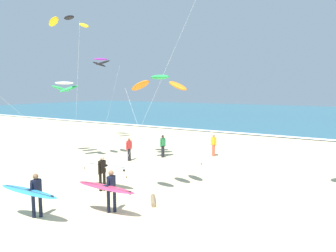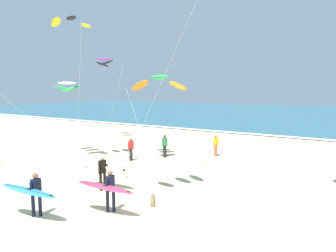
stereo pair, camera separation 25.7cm
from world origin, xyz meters
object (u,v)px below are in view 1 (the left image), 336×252
object	(u,v)px
surfer_third	(104,168)
kite_arc_violet_near	(101,62)
surfer_trailing	(32,192)
kite_arc_ivory_distant	(64,87)
kite_arc_emerald_close	(160,83)
driftwood_log	(153,200)
bystander_red_top	(129,149)
kite_arc_charcoal_mid	(69,22)
bystander_green_top	(163,146)
bystander_yellow_top	(214,145)
surfer_lead	(109,188)

from	to	relation	value
surfer_third	kite_arc_violet_near	xyz separation A→B (m)	(-10.91, 11.49, 6.28)
surfer_trailing	kite_arc_ivory_distant	distance (m)	11.95
kite_arc_emerald_close	driftwood_log	size ratio (longest dim) A/B	4.73
bystander_red_top	kite_arc_violet_near	bearing A→B (deg)	143.13
bystander_red_top	kite_arc_charcoal_mid	bearing A→B (deg)	-137.78
bystander_green_top	surfer_third	bearing A→B (deg)	-79.02
kite_arc_charcoal_mid	bystander_red_top	distance (m)	8.93
surfer_third	bystander_red_top	xyz separation A→B (m)	(-2.82, 5.43, -0.24)
kite_arc_ivory_distant	bystander_red_top	bearing A→B (deg)	13.80
surfer_third	kite_arc_charcoal_mid	size ratio (longest dim) A/B	0.26
bystander_yellow_top	driftwood_log	distance (m)	10.11
kite_arc_emerald_close	surfer_trailing	bearing A→B (deg)	-117.65
surfer_lead	kite_arc_charcoal_mid	world-z (taller)	kite_arc_charcoal_mid
kite_arc_charcoal_mid	bystander_yellow_top	size ratio (longest dim) A/B	5.88
kite_arc_charcoal_mid	bystander_yellow_top	distance (m)	12.67
kite_arc_charcoal_mid	kite_arc_ivory_distant	distance (m)	4.70
surfer_lead	bystander_red_top	xyz separation A→B (m)	(-5.02, 7.56, -0.24)
kite_arc_violet_near	bystander_red_top	distance (m)	12.03
surfer_third	bystander_yellow_top	size ratio (longest dim) A/B	1.53
surfer_third	kite_arc_emerald_close	size ratio (longest dim) A/B	0.44
kite_arc_ivory_distant	bystander_yellow_top	bearing A→B (deg)	31.30
surfer_trailing	bystander_green_top	size ratio (longest dim) A/B	1.64
surfer_third	bystander_green_top	distance (m)	7.68
surfer_lead	bystander_red_top	world-z (taller)	surfer_lead
surfer_lead	bystander_green_top	world-z (taller)	surfer_lead
surfer_third	bystander_red_top	size ratio (longest dim) A/B	1.53
kite_arc_charcoal_mid	kite_arc_violet_near	bearing A→B (deg)	122.62
kite_arc_charcoal_mid	bystander_green_top	world-z (taller)	kite_arc_charcoal_mid
surfer_lead	kite_arc_emerald_close	xyz separation A→B (m)	(0.44, 2.97, 4.07)
kite_arc_emerald_close	bystander_red_top	world-z (taller)	kite_arc_emerald_close
kite_arc_charcoal_mid	surfer_lead	bearing A→B (deg)	-33.81
surfer_trailing	driftwood_log	xyz separation A→B (m)	(2.85, 3.77, -0.96)
kite_arc_charcoal_mid	driftwood_log	size ratio (longest dim) A/B	8.08
kite_arc_charcoal_mid	kite_arc_emerald_close	bearing A→B (deg)	-14.98
kite_arc_violet_near	bystander_yellow_top	size ratio (longest dim) A/B	4.85
surfer_lead	kite_arc_violet_near	bearing A→B (deg)	133.89
surfer_third	kite_arc_ivory_distant	world-z (taller)	kite_arc_ivory_distant
surfer_third	kite_arc_violet_near	size ratio (longest dim) A/B	0.31
kite_arc_ivory_distant	kite_arc_emerald_close	distance (m)	10.80
driftwood_log	surfer_trailing	bearing A→B (deg)	-127.12
kite_arc_emerald_close	bystander_green_top	distance (m)	8.95
kite_arc_violet_near	bystander_yellow_top	distance (m)	14.09
surfer_lead	kite_arc_ivory_distant	size ratio (longest dim) A/B	0.47
kite_arc_emerald_close	driftwood_log	world-z (taller)	kite_arc_emerald_close
kite_arc_violet_near	kite_arc_charcoal_mid	bearing A→B (deg)	-57.38
surfer_third	kite_arc_violet_near	bearing A→B (deg)	133.51
kite_arc_emerald_close	bystander_yellow_top	distance (m)	9.98
kite_arc_emerald_close	bystander_yellow_top	size ratio (longest dim) A/B	3.44
surfer_lead	bystander_yellow_top	world-z (taller)	surfer_lead
bystander_red_top	surfer_trailing	bearing A→B (deg)	-72.68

